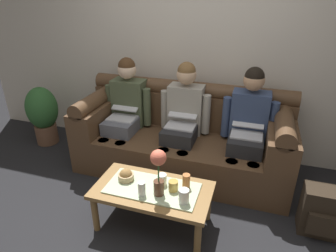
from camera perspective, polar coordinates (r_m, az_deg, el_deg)
name	(u,v)px	position (r m, az deg, el deg)	size (l,w,h in m)	color
ground_plane	(145,240)	(2.62, -4.51, -21.39)	(14.00, 14.00, 0.00)	black
back_wall_patterned	(197,33)	(3.45, 5.77, 17.72)	(6.00, 0.12, 2.90)	beige
couch	(183,139)	(3.29, 2.92, -2.50)	(2.32, 0.88, 0.96)	#513823
person_left	(126,108)	(3.38, -8.32, 3.51)	(0.56, 0.67, 1.22)	#595B66
person_middle	(183,115)	(3.16, 3.01, 2.10)	(0.56, 0.67, 1.22)	#232326
person_right	(248,124)	(3.07, 15.49, 0.46)	(0.56, 0.67, 1.22)	#232326
coffee_table	(153,193)	(2.53, -3.05, -13.03)	(0.99, 0.53, 0.40)	olive
flower_vase	(158,167)	(2.27, -1.89, -8.13)	(0.13, 0.13, 0.41)	brown
snack_bowl	(126,176)	(2.58, -8.27, -9.64)	(0.14, 0.14, 0.11)	tan
cup_near_left	(184,196)	(2.31, 3.14, -13.60)	(0.08, 0.08, 0.12)	white
cup_near_right	(162,179)	(2.50, -1.16, -10.45)	(0.08, 0.08, 0.10)	white
cup_far_center	(173,186)	(2.43, 1.04, -11.65)	(0.08, 0.08, 0.09)	gold
cup_far_left	(186,181)	(2.46, 3.60, -10.74)	(0.06, 0.06, 0.12)	#B26633
cup_far_right	(142,189)	(2.39, -5.19, -12.16)	(0.06, 0.06, 0.12)	white
backpack_right	(321,212)	(2.84, 27.87, -14.71)	(0.32, 0.25, 0.43)	#2D2319
potted_plant	(43,113)	(4.14, -23.40, 2.38)	(0.40, 0.40, 0.78)	brown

